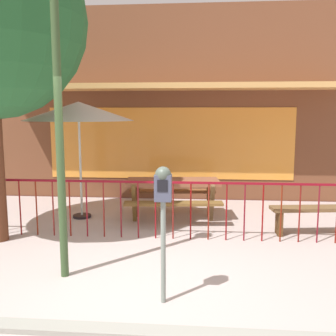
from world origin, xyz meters
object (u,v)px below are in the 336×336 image
Objects in this scene: patio_bench at (312,214)px; parking_meter_near at (163,199)px; picnic_table_left at (173,188)px; patio_umbrella at (79,112)px; street_lamp at (57,70)px.

parking_meter_near is at bearing -131.43° from patio_bench.
parking_meter_near is (0.14, -3.37, 0.56)m from picnic_table_left.
picnic_table_left is 2.35m from patio_umbrella.
picnic_table_left is at bearing 92.35° from parking_meter_near.
patio_umbrella is 3.97m from parking_meter_near.
picnic_table_left is 0.49× the size of street_lamp.
street_lamp reaches higher than patio_bench.
street_lamp is (-1.19, -2.79, 1.96)m from picnic_table_left.
patio_bench is 0.36× the size of street_lamp.
street_lamp reaches higher than patio_umbrella.
patio_umbrella is 0.58× the size of street_lamp.
patio_umbrella reaches higher than patio_bench.
patio_bench is (4.26, -0.71, -1.74)m from patio_umbrella.
patio_umbrella is 4.66m from patio_bench.
parking_meter_near is 2.02m from street_lamp.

